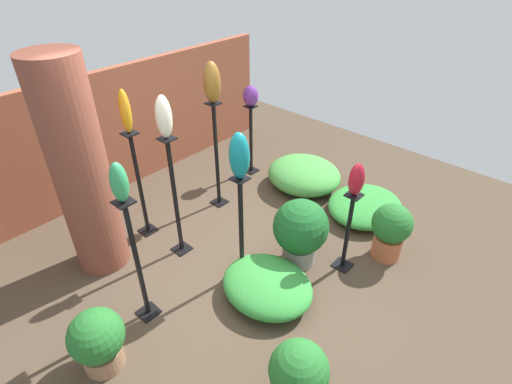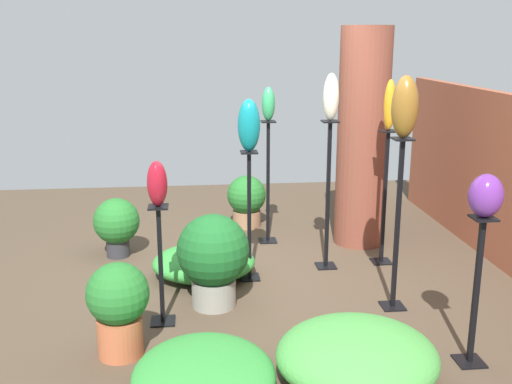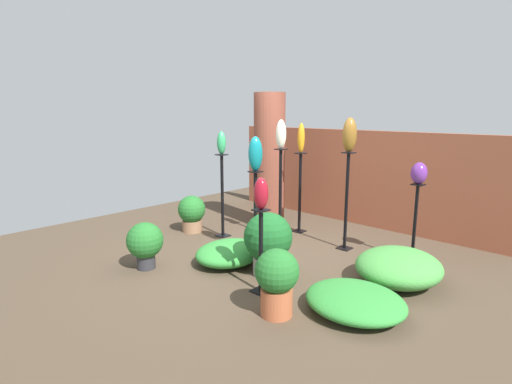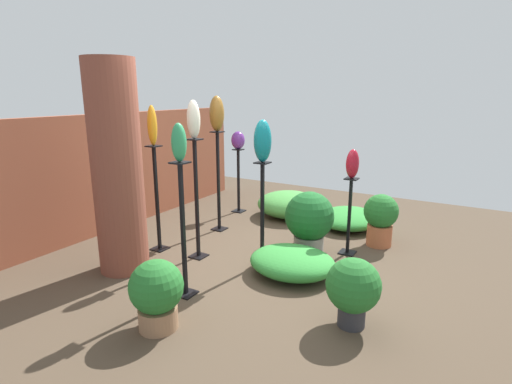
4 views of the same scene
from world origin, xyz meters
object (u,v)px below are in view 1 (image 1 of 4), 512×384
(pedestal_ivory, at_px, (176,203))
(pedestal_teal, at_px, (241,232))
(art_vase_ruby, at_px, (356,180))
(potted_plant_walkway_edge, at_px, (299,372))
(art_vase_violet, at_px, (251,96))
(art_vase_ivory, at_px, (164,117))
(pedestal_bronze, at_px, (217,160))
(potted_plant_near_pillar, at_px, (391,229))
(art_vase_teal, at_px, (239,156))
(potted_plant_mid_right, at_px, (97,340))
(pedestal_ruby, at_px, (347,236))
(pedestal_amber, at_px, (140,189))
(art_vase_bronze, at_px, (212,82))
(brick_pillar, at_px, (81,172))
(art_vase_jade, at_px, (119,183))
(potted_plant_mid_left, at_px, (301,230))
(pedestal_violet, at_px, (251,143))
(art_vase_amber, at_px, (125,111))
(pedestal_jade, at_px, (138,267))

(pedestal_ivory, relative_size, pedestal_teal, 1.19)
(art_vase_ruby, xyz_separation_m, potted_plant_walkway_edge, (-1.62, -0.55, -0.82))
(art_vase_violet, distance_m, art_vase_ivory, 2.11)
(pedestal_bronze, bearing_deg, pedestal_ivory, -159.18)
(potted_plant_walkway_edge, height_order, potted_plant_near_pillar, potted_plant_near_pillar)
(art_vase_teal, height_order, potted_plant_mid_right, art_vase_teal)
(art_vase_teal, bearing_deg, pedestal_ruby, -43.22)
(pedestal_ruby, distance_m, art_vase_ivory, 2.34)
(pedestal_amber, bearing_deg, potted_plant_near_pillar, -56.96)
(art_vase_violet, bearing_deg, art_vase_bronze, -164.87)
(art_vase_ruby, bearing_deg, art_vase_teal, 136.78)
(brick_pillar, xyz_separation_m, art_vase_jade, (-0.13, -1.04, 0.38))
(pedestal_ruby, height_order, art_vase_violet, art_vase_violet)
(potted_plant_mid_right, xyz_separation_m, potted_plant_mid_left, (2.25, -0.49, 0.12))
(pedestal_violet, xyz_separation_m, pedestal_bronze, (-0.96, -0.26, 0.19))
(art_vase_amber, relative_size, potted_plant_mid_left, 0.60)
(pedestal_ruby, relative_size, art_vase_ivory, 2.21)
(art_vase_jade, height_order, potted_plant_mid_right, art_vase_jade)
(pedestal_ruby, height_order, art_vase_teal, art_vase_teal)
(art_vase_violet, distance_m, potted_plant_mid_right, 3.77)
(pedestal_violet, xyz_separation_m, potted_plant_near_pillar, (-0.39, -2.55, -0.10))
(art_vase_violet, bearing_deg, art_vase_ivory, -161.92)
(brick_pillar, bearing_deg, pedestal_violet, 2.11)
(potted_plant_walkway_edge, bearing_deg, art_vase_bronze, 58.90)
(art_vase_ivory, height_order, potted_plant_walkway_edge, art_vase_ivory)
(art_vase_teal, xyz_separation_m, potted_plant_walkway_edge, (-0.76, -1.36, -1.15))
(pedestal_ivory, relative_size, art_vase_amber, 3.02)
(art_vase_jade, bearing_deg, art_vase_ruby, -30.16)
(pedestal_jade, height_order, potted_plant_walkway_edge, pedestal_jade)
(pedestal_jade, relative_size, art_vase_teal, 2.88)
(pedestal_ruby, distance_m, potted_plant_mid_left, 0.52)
(pedestal_ivory, height_order, art_vase_teal, art_vase_teal)
(art_vase_violet, height_order, potted_plant_mid_left, art_vase_violet)
(pedestal_ruby, bearing_deg, potted_plant_near_pillar, -30.22)
(art_vase_bronze, distance_m, potted_plant_near_pillar, 2.72)
(pedestal_violet, bearing_deg, pedestal_amber, -179.14)
(pedestal_jade, relative_size, pedestal_teal, 1.11)
(art_vase_amber, distance_m, potted_plant_mid_right, 2.31)
(pedestal_bronze, height_order, pedestal_jade, pedestal_bronze)
(pedestal_jade, distance_m, potted_plant_near_pillar, 2.81)
(pedestal_ivory, height_order, art_vase_amber, art_vase_amber)
(pedestal_ivory, distance_m, pedestal_amber, 0.61)
(pedestal_violet, relative_size, pedestal_amber, 0.79)
(art_vase_jade, xyz_separation_m, potted_plant_mid_left, (1.65, -0.68, -1.13))
(pedestal_teal, height_order, potted_plant_mid_right, pedestal_teal)
(pedestal_amber, height_order, art_vase_teal, art_vase_teal)
(art_vase_violet, bearing_deg, pedestal_amber, -179.14)
(pedestal_ivory, xyz_separation_m, art_vase_ivory, (0.00, 0.00, 1.04))
(pedestal_ruby, height_order, art_vase_ivory, art_vase_ivory)
(pedestal_jade, distance_m, potted_plant_walkway_edge, 1.72)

